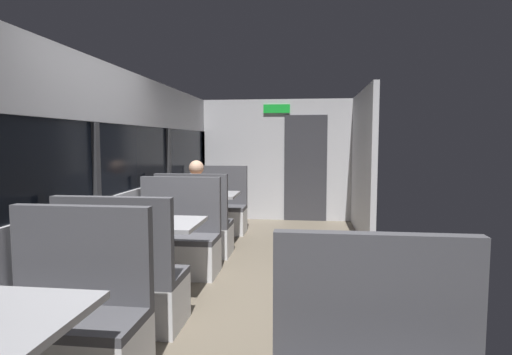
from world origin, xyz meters
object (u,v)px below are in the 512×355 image
(bench_mid_window_facing_end, at_px, (124,288))
(seated_passenger, at_px, (196,214))
(bench_near_window_facing_entry, at_px, (70,331))
(bench_mid_window_facing_entry, at_px, (177,245))
(dining_table_mid_window, at_px, (154,232))
(bench_far_window_facing_end, at_px, (195,231))
(dining_table_far_window, at_px, (207,200))
(bench_far_window_facing_entry, at_px, (217,213))

(bench_mid_window_facing_end, xyz_separation_m, seated_passenger, (0.00, 2.24, 0.21))
(bench_near_window_facing_entry, distance_m, bench_mid_window_facing_entry, 2.17)
(dining_table_mid_window, distance_m, bench_far_window_facing_end, 1.51)
(dining_table_far_window, xyz_separation_m, bench_far_window_facing_entry, (0.00, 0.70, -0.31))
(dining_table_mid_window, relative_size, seated_passenger, 0.71)
(seated_passenger, bearing_deg, bench_mid_window_facing_end, -90.00)
(dining_table_mid_window, height_order, bench_far_window_facing_end, bench_far_window_facing_end)
(dining_table_mid_window, bearing_deg, bench_mid_window_facing_entry, 90.00)
(dining_table_mid_window, xyz_separation_m, bench_mid_window_facing_entry, (0.00, 0.70, -0.31))
(dining_table_far_window, xyz_separation_m, seated_passenger, (0.00, -0.63, -0.10))
(bench_near_window_facing_entry, height_order, bench_far_window_facing_end, same)
(seated_passenger, bearing_deg, bench_far_window_facing_entry, 90.00)
(bench_near_window_facing_entry, bearing_deg, seated_passenger, 90.00)
(dining_table_far_window, bearing_deg, bench_mid_window_facing_end, -90.00)
(bench_far_window_facing_entry, bearing_deg, bench_near_window_facing_entry, -90.00)
(bench_far_window_facing_end, distance_m, bench_far_window_facing_entry, 1.40)
(bench_far_window_facing_end, relative_size, seated_passenger, 0.87)
(dining_table_far_window, xyz_separation_m, bench_far_window_facing_end, (0.00, -0.70, -0.31))
(bench_near_window_facing_entry, distance_m, bench_mid_window_facing_end, 0.77)
(dining_table_far_window, bearing_deg, dining_table_mid_window, -90.00)
(bench_far_window_facing_end, xyz_separation_m, bench_far_window_facing_entry, (0.00, 1.40, 0.00))
(dining_table_mid_window, relative_size, bench_far_window_facing_end, 0.82)
(bench_far_window_facing_entry, distance_m, seated_passenger, 1.34)
(bench_mid_window_facing_entry, relative_size, dining_table_far_window, 1.22)
(dining_table_far_window, relative_size, seated_passenger, 0.71)
(dining_table_mid_window, height_order, seated_passenger, seated_passenger)
(dining_table_mid_window, bearing_deg, bench_far_window_facing_end, 90.00)
(bench_mid_window_facing_entry, distance_m, bench_far_window_facing_entry, 2.17)
(bench_mid_window_facing_end, relative_size, bench_far_window_facing_end, 1.00)
(dining_table_far_window, distance_m, seated_passenger, 0.64)
(dining_table_far_window, height_order, bench_far_window_facing_end, bench_far_window_facing_end)
(dining_table_mid_window, xyz_separation_m, bench_far_window_facing_entry, (0.00, 2.87, -0.31))
(bench_near_window_facing_entry, relative_size, bench_far_window_facing_entry, 1.00)
(bench_near_window_facing_entry, height_order, bench_mid_window_facing_entry, same)
(bench_mid_window_facing_entry, height_order, dining_table_far_window, bench_mid_window_facing_entry)
(bench_far_window_facing_entry, bearing_deg, seated_passenger, -90.00)
(dining_table_far_window, bearing_deg, bench_mid_window_facing_entry, -90.00)
(dining_table_mid_window, relative_size, dining_table_far_window, 1.00)
(dining_table_mid_window, bearing_deg, seated_passenger, 90.00)
(bench_mid_window_facing_end, distance_m, bench_far_window_facing_end, 2.17)
(bench_near_window_facing_entry, xyz_separation_m, bench_far_window_facing_entry, (0.00, 4.34, 0.00))
(dining_table_far_window, bearing_deg, bench_far_window_facing_end, -90.00)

